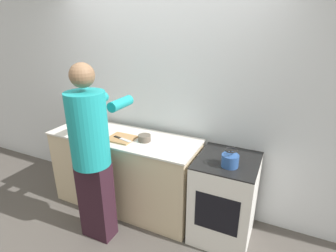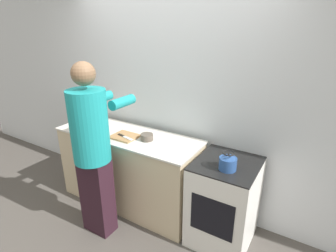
# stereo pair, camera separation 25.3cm
# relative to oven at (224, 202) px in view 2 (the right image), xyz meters

# --- Properties ---
(ground_plane) EXTENTS (12.00, 12.00, 0.00)m
(ground_plane) POSITION_rel_oven_xyz_m (-0.88, -0.31, -0.44)
(ground_plane) COLOR #4C4742
(wall_back) EXTENTS (8.00, 0.05, 2.60)m
(wall_back) POSITION_rel_oven_xyz_m (-0.88, 0.38, 0.86)
(wall_back) COLOR silver
(wall_back) RESTS_ON ground_plane
(counter) EXTENTS (1.74, 0.62, 0.92)m
(counter) POSITION_rel_oven_xyz_m (-1.19, -0.02, 0.02)
(counter) COLOR #C6B28E
(counter) RESTS_ON ground_plane
(oven) EXTENTS (0.58, 0.63, 0.88)m
(oven) POSITION_rel_oven_xyz_m (0.00, 0.00, 0.00)
(oven) COLOR silver
(oven) RESTS_ON ground_plane
(person) EXTENTS (0.40, 0.64, 1.79)m
(person) POSITION_rel_oven_xyz_m (-1.17, -0.55, 0.53)
(person) COLOR black
(person) RESTS_ON ground_plane
(cutting_board) EXTENTS (0.29, 0.25, 0.02)m
(cutting_board) POSITION_rel_oven_xyz_m (-1.15, -0.10, 0.48)
(cutting_board) COLOR #A87A4C
(cutting_board) RESTS_ON counter
(knife) EXTENTS (0.24, 0.08, 0.01)m
(knife) POSITION_rel_oven_xyz_m (-1.12, -0.13, 0.50)
(knife) COLOR silver
(knife) RESTS_ON cutting_board
(kettle) EXTENTS (0.16, 0.16, 0.17)m
(kettle) POSITION_rel_oven_xyz_m (0.04, -0.12, 0.51)
(kettle) COLOR #284C8C
(kettle) RESTS_ON oven
(bowl_prep) EXTENTS (0.14, 0.14, 0.07)m
(bowl_prep) POSITION_rel_oven_xyz_m (-0.90, -0.03, 0.51)
(bowl_prep) COLOR brown
(bowl_prep) RESTS_ON counter
(canister_jar) EXTENTS (0.14, 0.14, 0.16)m
(canister_jar) POSITION_rel_oven_xyz_m (-1.71, 0.03, 0.55)
(canister_jar) COLOR tan
(canister_jar) RESTS_ON counter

